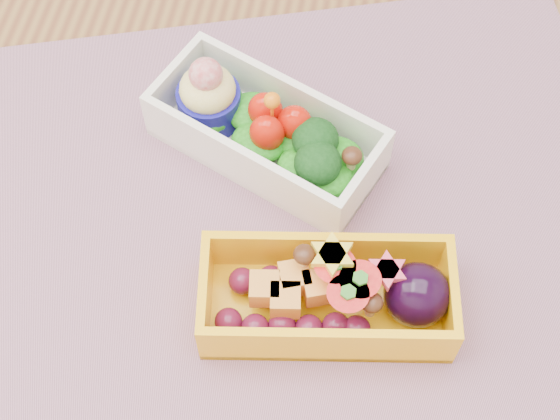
% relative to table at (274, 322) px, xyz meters
% --- Properties ---
extents(table, '(1.20, 0.80, 0.75)m').
position_rel_table_xyz_m(table, '(0.00, 0.00, 0.00)').
color(table, brown).
rests_on(table, ground).
extents(placemat, '(0.65, 0.57, 0.00)m').
position_rel_table_xyz_m(placemat, '(-0.01, 0.02, 0.10)').
color(placemat, '#A3708D').
rests_on(placemat, table).
extents(bento_white, '(0.19, 0.13, 0.07)m').
position_rel_table_xyz_m(bento_white, '(-0.02, 0.10, 0.13)').
color(bento_white, white).
rests_on(bento_white, placemat).
extents(bento_yellow, '(0.18, 0.10, 0.06)m').
position_rel_table_xyz_m(bento_yellow, '(0.05, -0.03, 0.13)').
color(bento_yellow, '#FFB40D').
rests_on(bento_yellow, placemat).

